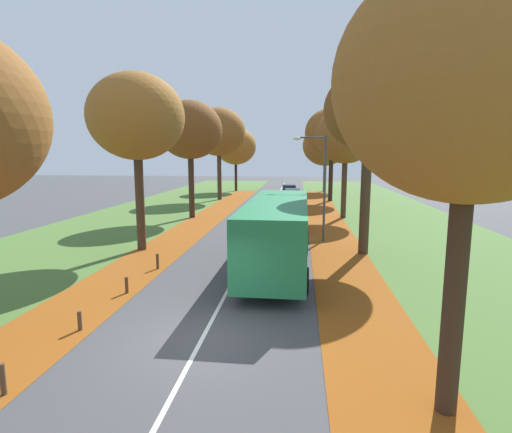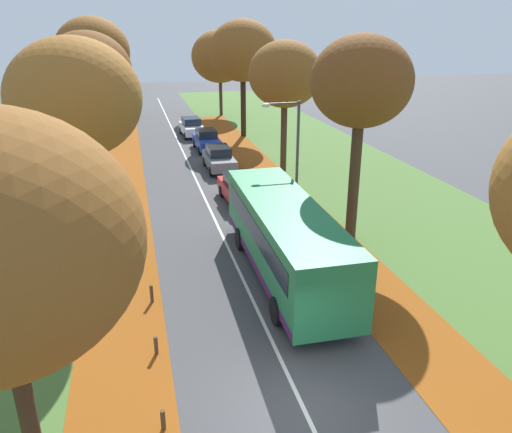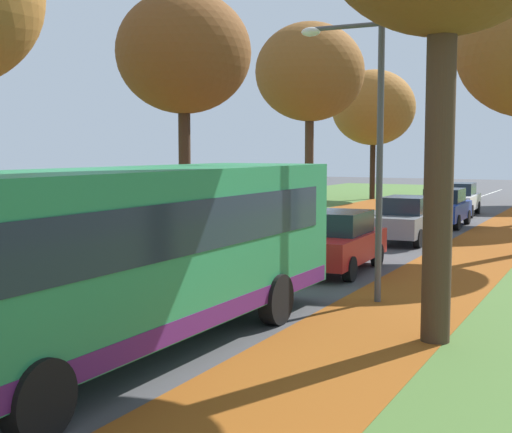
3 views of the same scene
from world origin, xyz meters
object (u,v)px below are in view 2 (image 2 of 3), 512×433
(tree_left_near, at_px, (75,99))
(bollard_fourth, at_px, (152,294))
(tree_left_mid, at_px, (88,73))
(bollard_third, at_px, (156,345))
(car_red_lead, at_px, (240,189))
(tree_right_far, at_px, (243,51))
(bollard_second, at_px, (163,420))
(streetlamp_right, at_px, (291,149))
(tree_right_mid, at_px, (285,75))
(bus, at_px, (285,236))
(car_blue_third_in_line, at_px, (207,140))
(tree_left_distant, at_px, (102,60))
(tree_left_far, at_px, (93,51))
(tree_right_distant, at_px, (220,57))
(car_white_fourth_in_line, at_px, (192,127))
(tree_right_near, at_px, (361,83))

(tree_left_near, xyz_separation_m, bollard_fourth, (2.08, -3.40, -6.46))
(tree_left_mid, distance_m, bollard_third, 18.62)
(car_red_lead, bearing_deg, tree_right_far, 76.72)
(bollard_second, xyz_separation_m, streetlamp_right, (7.26, 12.66, 3.45))
(tree_left_near, height_order, tree_left_mid, tree_left_mid)
(tree_right_mid, distance_m, bus, 15.94)
(car_red_lead, relative_size, car_blue_third_in_line, 1.01)
(bollard_second, bearing_deg, car_blue_third_in_line, 79.14)
(tree_left_distant, xyz_separation_m, streetlamp_right, (9.71, -31.09, -2.31))
(tree_left_near, height_order, tree_left_far, tree_left_far)
(tree_right_distant, distance_m, bollard_second, 45.96)
(tree_left_distant, xyz_separation_m, bus, (7.70, -36.74, -4.34))
(tree_left_mid, distance_m, car_blue_third_in_line, 12.90)
(streetlamp_right, bearing_deg, car_blue_third_in_line, 96.17)
(tree_left_far, xyz_separation_m, bollard_fourth, (2.66, -27.02, -7.00))
(tree_left_mid, height_order, tree_right_distant, tree_left_mid)
(bollard_fourth, bearing_deg, tree_left_near, 121.50)
(tree_right_distant, relative_size, car_white_fourth_in_line, 2.07)
(tree_left_distant, xyz_separation_m, car_red_lead, (7.87, -27.79, -5.23))
(car_red_lead, xyz_separation_m, car_white_fourth_in_line, (-0.39, 18.42, 0.00))
(tree_left_near, xyz_separation_m, tree_right_near, (11.47, 0.42, 0.22))
(tree_right_far, xyz_separation_m, bollard_third, (-9.48, -30.14, -6.92))
(streetlamp_right, bearing_deg, tree_right_far, 83.81)
(tree_left_distant, bearing_deg, bollard_fourth, -86.20)
(tree_right_near, height_order, bollard_third, tree_right_near)
(tree_left_near, bearing_deg, car_red_lead, 40.46)
(streetlamp_right, xyz_separation_m, car_blue_third_in_line, (-1.74, 16.11, -2.92))
(tree_right_mid, height_order, car_red_lead, tree_right_mid)
(tree_right_far, height_order, car_white_fourth_in_line, tree_right_far)
(tree_left_mid, distance_m, bus, 16.18)
(bollard_second, height_order, streetlamp_right, streetlamp_right)
(car_white_fourth_in_line, bearing_deg, tree_left_distant, 128.59)
(bollard_third, xyz_separation_m, bollard_fourth, (0.03, 3.10, 0.04))
(tree_left_near, relative_size, tree_right_mid, 1.06)
(tree_right_near, distance_m, tree_right_distant, 34.57)
(bollard_third, xyz_separation_m, streetlamp_right, (7.25, 9.56, 3.43))
(tree_left_near, height_order, tree_right_distant, tree_left_near)
(tree_left_near, distance_m, bollard_second, 11.78)
(streetlamp_right, relative_size, car_white_fourth_in_line, 1.40)
(tree_right_distant, bearing_deg, bollard_fourth, -103.88)
(tree_right_far, bearing_deg, bollard_fourth, -109.26)
(car_white_fourth_in_line, bearing_deg, tree_left_near, -105.91)
(tree_right_far, distance_m, streetlamp_right, 20.99)
(tree_left_near, xyz_separation_m, tree_left_distant, (-0.41, 34.15, -0.76))
(bollard_third, bearing_deg, tree_right_near, 36.33)
(tree_left_distant, distance_m, tree_right_mid, 25.22)
(streetlamp_right, height_order, car_blue_third_in_line, streetlamp_right)
(tree_left_far, distance_m, car_red_lead, 20.13)
(tree_right_near, distance_m, tree_right_far, 23.21)
(car_red_lead, bearing_deg, bollard_second, -108.75)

